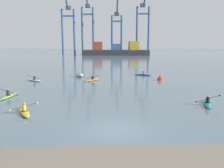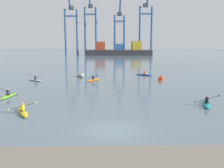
% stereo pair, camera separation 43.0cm
% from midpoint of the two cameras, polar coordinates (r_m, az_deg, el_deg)
% --- Properties ---
extents(ground_plane, '(800.00, 800.00, 0.00)m').
position_cam_midpoint_polar(ground_plane, '(15.81, 0.91, -10.88)').
color(ground_plane, slate).
extents(container_barge, '(36.61, 11.14, 7.75)m').
position_cam_midpoint_polar(container_barge, '(136.24, 1.66, 7.91)').
color(container_barge, '#28282D').
rests_on(container_barge, ground).
extents(gantry_crane_west, '(7.98, 15.72, 34.82)m').
position_cam_midpoint_polar(gantry_crane_west, '(144.22, -9.62, 13.77)').
color(gantry_crane_west, '#335684').
rests_on(gantry_crane_west, ground).
extents(gantry_crane_west_mid, '(7.70, 15.70, 39.42)m').
position_cam_midpoint_polar(gantry_crane_west_mid, '(147.86, -5.05, 14.24)').
color(gantry_crane_west_mid, '#335684').
rests_on(gantry_crane_west_mid, ground).
extents(gantry_crane_east_mid, '(6.82, 14.55, 33.51)m').
position_cam_midpoint_polar(gantry_crane_east_mid, '(145.47, 1.90, 13.24)').
color(gantry_crane_east_mid, '#335684').
rests_on(gantry_crane_east_mid, ground).
extents(gantry_crane_east, '(8.16, 19.48, 37.12)m').
position_cam_midpoint_polar(gantry_crane_east, '(146.48, 8.17, 14.27)').
color(gantry_crane_east, '#335684').
rests_on(gantry_crane_east, ground).
extents(capsized_dinghy, '(2.08, 2.82, 0.76)m').
position_cam_midpoint_polar(capsized_dinghy, '(42.33, -7.22, 2.18)').
color(capsized_dinghy, beige).
rests_on(capsized_dinghy, ground).
extents(channel_buoy, '(0.90, 0.90, 1.00)m').
position_cam_midpoint_polar(channel_buoy, '(38.50, 11.89, 1.39)').
color(channel_buoy, red).
rests_on(channel_buoy, ground).
extents(kayak_teal, '(2.09, 3.42, 1.05)m').
position_cam_midpoint_polar(kayak_teal, '(23.67, 22.02, -4.34)').
color(kayak_teal, teal).
rests_on(kayak_teal, ground).
extents(kayak_yellow, '(2.07, 3.31, 0.95)m').
position_cam_midpoint_polar(kayak_yellow, '(20.66, -19.87, -6.12)').
color(kayak_yellow, yellow).
rests_on(kayak_yellow, ground).
extents(kayak_white, '(2.97, 2.66, 1.06)m').
position_cam_midpoint_polar(kayak_white, '(38.80, -17.46, 0.94)').
color(kayak_white, silver).
rests_on(kayak_white, ground).
extents(kayak_blue, '(3.13, 2.45, 0.99)m').
position_cam_midpoint_polar(kayak_blue, '(44.24, 7.90, 2.23)').
color(kayak_blue, '#2856B2').
rests_on(kayak_blue, ground).
extents(kayak_orange, '(2.39, 3.16, 0.95)m').
position_cam_midpoint_polar(kayak_orange, '(37.39, -4.08, 1.04)').
color(kayak_orange, orange).
rests_on(kayak_orange, ground).
extents(kayak_lime, '(2.17, 3.44, 1.05)m').
position_cam_midpoint_polar(kayak_lime, '(27.64, -22.96, -2.53)').
color(kayak_lime, '#7ABC2D').
rests_on(kayak_lime, ground).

